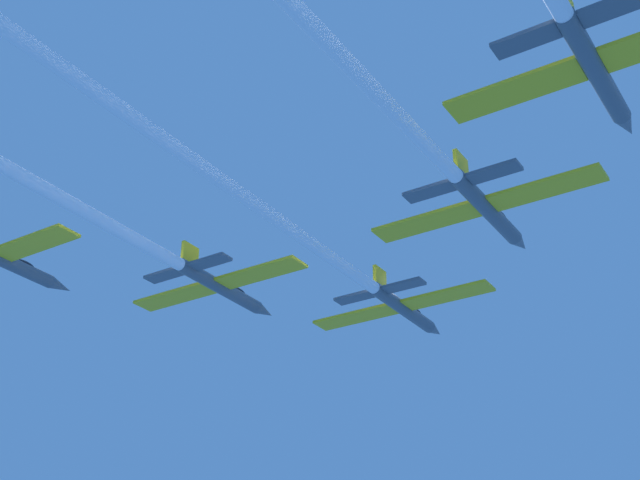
% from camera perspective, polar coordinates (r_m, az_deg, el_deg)
% --- Properties ---
extents(jet_lead, '(17.00, 54.14, 2.82)m').
position_cam_1_polar(jet_lead, '(66.34, -0.79, -0.06)').
color(jet_lead, '#4C5660').
extents(jet_left_wing, '(17.00, 52.64, 2.82)m').
position_cam_1_polar(jet_left_wing, '(65.74, -14.43, 1.50)').
color(jet_left_wing, '#4C5660').
extents(jet_right_wing, '(17.00, 44.51, 2.82)m').
position_cam_1_polar(jet_right_wing, '(54.65, 6.18, 6.89)').
color(jet_right_wing, '#4C5660').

